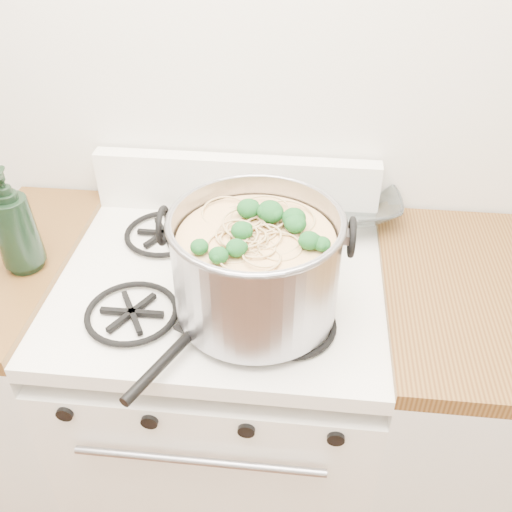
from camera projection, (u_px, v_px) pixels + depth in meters
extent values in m
plane|color=silver|center=(235.00, 40.00, 1.34)|extent=(3.60, 0.00, 3.60)
cube|color=white|center=(227.00, 410.00, 1.65)|extent=(0.76, 0.65, 0.81)
cube|color=white|center=(221.00, 284.00, 1.36)|extent=(0.76, 0.65, 0.04)
cube|color=black|center=(208.00, 511.00, 1.39)|extent=(0.58, 0.02, 0.46)
cube|color=black|center=(220.00, 274.00, 1.34)|extent=(0.60, 0.56, 0.02)
cylinder|color=black|center=(66.00, 410.00, 1.19)|extent=(0.04, 0.03, 0.04)
cylinder|color=black|center=(151.00, 418.00, 1.17)|extent=(0.04, 0.03, 0.04)
cylinder|color=black|center=(247.00, 427.00, 1.16)|extent=(0.04, 0.03, 0.04)
cylinder|color=black|center=(336.00, 435.00, 1.14)|extent=(0.04, 0.03, 0.04)
cube|color=silver|center=(56.00, 387.00, 1.67)|extent=(0.25, 0.65, 0.88)
cube|color=#4B2B12|center=(16.00, 264.00, 1.39)|extent=(0.25, 0.65, 0.04)
cylinder|color=#96969E|center=(256.00, 265.00, 1.16)|extent=(0.34, 0.34, 0.23)
torus|color=#96969E|center=(256.00, 220.00, 1.10)|extent=(0.35, 0.35, 0.01)
torus|color=black|center=(163.00, 226.00, 1.13)|extent=(0.01, 0.08, 0.08)
torus|color=black|center=(352.00, 237.00, 1.10)|extent=(0.01, 0.08, 0.08)
cylinder|color=tan|center=(256.00, 273.00, 1.18)|extent=(0.32, 0.32, 0.18)
sphere|color=#13491B|center=(256.00, 229.00, 1.11)|extent=(0.04, 0.04, 0.04)
sphere|color=#13491B|center=(256.00, 229.00, 1.11)|extent=(0.04, 0.04, 0.04)
sphere|color=#13491B|center=(256.00, 229.00, 1.11)|extent=(0.04, 0.04, 0.04)
sphere|color=#13491B|center=(256.00, 229.00, 1.11)|extent=(0.04, 0.04, 0.04)
sphere|color=#13491B|center=(256.00, 229.00, 1.11)|extent=(0.04, 0.04, 0.04)
sphere|color=#13491B|center=(256.00, 229.00, 1.11)|extent=(0.04, 0.04, 0.04)
sphere|color=#13491B|center=(256.00, 229.00, 1.11)|extent=(0.04, 0.04, 0.04)
sphere|color=#13491B|center=(256.00, 229.00, 1.11)|extent=(0.04, 0.04, 0.04)
sphere|color=#13491B|center=(256.00, 229.00, 1.11)|extent=(0.04, 0.04, 0.04)
sphere|color=#13491B|center=(256.00, 229.00, 1.11)|extent=(0.04, 0.04, 0.04)
sphere|color=#13491B|center=(256.00, 229.00, 1.11)|extent=(0.04, 0.04, 0.04)
imported|color=white|center=(350.00, 210.00, 1.51)|extent=(0.12, 0.12, 0.03)
imported|color=black|center=(14.00, 221.00, 1.27)|extent=(0.11, 0.12, 0.26)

